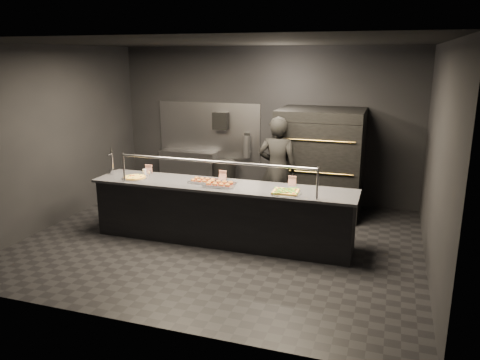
{
  "coord_description": "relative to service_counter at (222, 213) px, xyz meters",
  "views": [
    {
      "loc": [
        2.41,
        -6.43,
        2.81
      ],
      "look_at": [
        0.23,
        0.2,
        0.96
      ],
      "focal_mm": 35.0,
      "sensor_mm": 36.0,
      "label": 1
    }
  ],
  "objects": [
    {
      "name": "fire_extinguisher",
      "position": [
        -0.35,
        2.4,
        0.6
      ],
      "size": [
        0.14,
        0.14,
        0.51
      ],
      "color": "#B2B2B7",
      "rests_on": "room"
    },
    {
      "name": "towel_dispenser",
      "position": [
        -0.9,
        2.39,
        1.09
      ],
      "size": [
        0.3,
        0.2,
        0.35
      ],
      "primitive_type": "cube",
      "color": "black",
      "rests_on": "room"
    },
    {
      "name": "room",
      "position": [
        -0.02,
        0.05,
        1.03
      ],
      "size": [
        6.04,
        6.0,
        3.0
      ],
      "color": "black",
      "rests_on": "ground"
    },
    {
      "name": "slider_tray_a",
      "position": [
        -0.32,
        0.03,
        0.48
      ],
      "size": [
        0.45,
        0.36,
        0.06
      ],
      "color": "silver",
      "rests_on": "service_counter"
    },
    {
      "name": "worker",
      "position": [
        0.57,
        1.23,
        0.45
      ],
      "size": [
        0.7,
        0.48,
        1.84
      ],
      "primitive_type": "imported",
      "rotation": [
        0.0,
        0.0,
        3.2
      ],
      "color": "black",
      "rests_on": "ground"
    },
    {
      "name": "round_pizza",
      "position": [
        -1.45,
        -0.09,
        0.47
      ],
      "size": [
        0.41,
        0.41,
        0.03
      ],
      "color": "silver",
      "rests_on": "service_counter"
    },
    {
      "name": "beer_tap",
      "position": [
        -1.95,
        0.07,
        0.59
      ],
      "size": [
        0.12,
        0.18,
        0.48
      ],
      "color": "silver",
      "rests_on": "service_counter"
    },
    {
      "name": "pizza_oven",
      "position": [
        1.2,
        1.9,
        0.5
      ],
      "size": [
        1.5,
        1.23,
        1.91
      ],
      "color": "black",
      "rests_on": "ground"
    },
    {
      "name": "condiment_jar",
      "position": [
        -1.37,
        0.14,
        0.5
      ],
      "size": [
        0.15,
        0.06,
        0.1
      ],
      "color": "silver",
      "rests_on": "service_counter"
    },
    {
      "name": "trash_bin",
      "position": [
        -0.77,
        2.22,
        -0.09
      ],
      "size": [
        0.45,
        0.45,
        0.76
      ],
      "primitive_type": "cylinder",
      "color": "black",
      "rests_on": "ground"
    },
    {
      "name": "slider_tray_b",
      "position": [
        -0.0,
        -0.08,
        0.48
      ],
      "size": [
        0.5,
        0.41,
        0.07
      ],
      "color": "silver",
      "rests_on": "service_counter"
    },
    {
      "name": "service_counter",
      "position": [
        0.0,
        0.0,
        0.0
      ],
      "size": [
        4.1,
        0.78,
        1.37
      ],
      "color": "black",
      "rests_on": "ground"
    },
    {
      "name": "prep_shelf",
      "position": [
        -1.6,
        2.32,
        -0.01
      ],
      "size": [
        1.2,
        0.35,
        0.9
      ],
      "primitive_type": "cube",
      "color": "#99999E",
      "rests_on": "ground"
    },
    {
      "name": "tent_cards",
      "position": [
        -0.15,
        0.28,
        0.53
      ],
      "size": [
        2.55,
        0.04,
        0.15
      ],
      "color": "white",
      "rests_on": "service_counter"
    },
    {
      "name": "square_pizza",
      "position": [
        1.03,
        -0.15,
        0.47
      ],
      "size": [
        0.46,
        0.46,
        0.05
      ],
      "color": "silver",
      "rests_on": "service_counter"
    }
  ]
}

